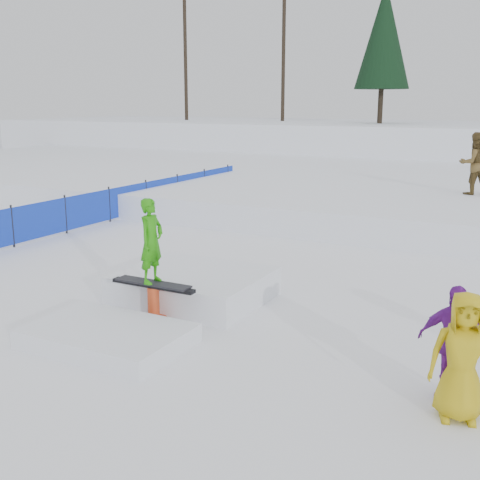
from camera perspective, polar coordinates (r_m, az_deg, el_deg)
The scene contains 8 objects.
ground at distance 10.30m, azimuth -7.74°, elevation -7.91°, with size 120.00×120.00×0.00m, color white.
snow_berm at distance 38.30m, azimuth 19.43°, elevation 8.56°, with size 60.00×14.00×2.40m, color white.
snow_midrise at distance 24.67m, azimuth 14.31°, elevation 4.99°, with size 50.00×18.00×0.80m, color white.
safety_fence at distance 19.09m, azimuth -12.28°, elevation 3.32°, with size 0.05×16.00×1.10m.
walker_olive at distance 20.31m, azimuth 21.30°, elevation 6.77°, with size 0.94×0.73×1.94m, color brown.
spectator_purple at distance 7.97m, azimuth 19.55°, elevation -9.18°, with size 0.87×0.36×1.49m, color #731C9A.
spectator_yellow at distance 7.51m, azimuth 20.35°, elevation -10.35°, with size 0.76×0.49×1.56m, color gold.
jib_rail_feature at distance 10.80m, azimuth -6.40°, elevation -5.16°, with size 2.60×4.40×2.11m.
Camera 1 is at (5.65, -7.80, 3.64)m, focal length 45.00 mm.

